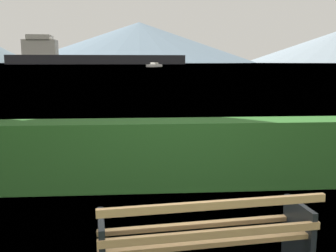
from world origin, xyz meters
name	(u,v)px	position (x,y,z in m)	size (l,w,h in m)	color
water_surface	(140,64)	(0.00, 307.33, 0.00)	(620.00, 620.00, 0.00)	#6B8EA3
park_bench	(206,239)	(0.01, -0.06, 0.43)	(1.92, 0.78, 0.87)	tan
hedge_row	(176,154)	(0.00, 2.67, 0.53)	(6.83, 0.65, 1.05)	#285B23
cargo_ship_large	(84,56)	(-38.26, 270.60, 5.42)	(120.46, 27.05, 19.37)	#232328
tender_far	(154,65)	(4.78, 135.49, 0.60)	(5.92, 7.41, 1.63)	silver
distant_hills	(142,42)	(3.36, 587.26, 29.92)	(877.67, 349.30, 68.61)	slate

